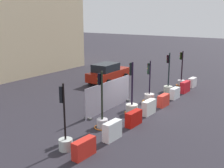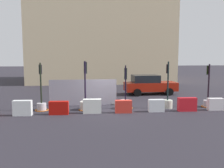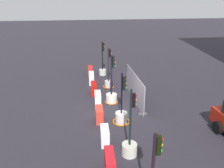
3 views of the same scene
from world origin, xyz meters
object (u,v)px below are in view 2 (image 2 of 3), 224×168
(construction_barrier_2, at_px, (59,108))
(construction_barrier_6, at_px, (187,104))
(traffic_light_5, at_px, (208,100))
(construction_barrier_1, at_px, (23,108))
(construction_barrier_5, at_px, (156,106))
(traffic_light_1, at_px, (41,102))
(traffic_light_4, at_px, (167,100))
(construction_barrier_7, at_px, (215,104))
(construction_barrier_3, at_px, (92,106))
(traffic_light_3, at_px, (125,102))
(construction_barrier_4, at_px, (123,106))
(car_red_compact, at_px, (149,85))
(traffic_light_2, at_px, (85,102))

(construction_barrier_2, xyz_separation_m, construction_barrier_6, (7.92, 0.02, 0.03))
(traffic_light_5, relative_size, construction_barrier_6, 2.47)
(construction_barrier_1, bearing_deg, construction_barrier_5, 0.69)
(traffic_light_1, bearing_deg, traffic_light_4, -1.33)
(construction_barrier_1, xyz_separation_m, construction_barrier_5, (8.02, 0.10, -0.06))
(construction_barrier_7, bearing_deg, construction_barrier_1, -179.35)
(construction_barrier_2, height_order, construction_barrier_3, construction_barrier_3)
(construction_barrier_1, height_order, construction_barrier_5, construction_barrier_1)
(traffic_light_1, bearing_deg, construction_barrier_1, -125.15)
(construction_barrier_1, distance_m, construction_barrier_6, 10.00)
(traffic_light_4, height_order, construction_barrier_5, traffic_light_4)
(traffic_light_3, height_order, construction_barrier_6, traffic_light_3)
(construction_barrier_2, distance_m, construction_barrier_6, 7.92)
(construction_barrier_4, relative_size, construction_barrier_5, 1.04)
(construction_barrier_4, relative_size, car_red_compact, 0.22)
(traffic_light_3, distance_m, car_red_compact, 6.37)
(construction_barrier_1, relative_size, construction_barrier_5, 1.09)
(construction_barrier_1, relative_size, construction_barrier_6, 0.92)
(traffic_light_2, distance_m, construction_barrier_7, 8.32)
(construction_barrier_5, distance_m, construction_barrier_6, 1.97)
(traffic_light_1, height_order, construction_barrier_1, traffic_light_1)
(construction_barrier_1, bearing_deg, construction_barrier_6, 0.30)
(construction_barrier_4, bearing_deg, construction_barrier_1, -179.58)
(traffic_light_1, distance_m, construction_barrier_3, 3.37)
(construction_barrier_5, bearing_deg, construction_barrier_2, -179.34)
(traffic_light_2, bearing_deg, construction_barrier_3, -66.40)
(construction_barrier_2, height_order, construction_barrier_7, construction_barrier_2)
(construction_barrier_1, height_order, construction_barrier_6, construction_barrier_1)
(construction_barrier_4, xyz_separation_m, construction_barrier_7, (5.96, 0.09, -0.00))
(construction_barrier_2, height_order, construction_barrier_5, construction_barrier_2)
(traffic_light_5, xyz_separation_m, construction_barrier_5, (-3.88, -0.99, -0.12))
(construction_barrier_4, relative_size, construction_barrier_7, 1.03)
(traffic_light_5, distance_m, car_red_compact, 6.26)
(construction_barrier_2, relative_size, car_red_compact, 0.25)
(construction_barrier_1, distance_m, car_red_compact, 11.54)
(traffic_light_1, bearing_deg, traffic_light_5, -0.79)
(construction_barrier_3, bearing_deg, construction_barrier_4, -2.62)
(traffic_light_5, bearing_deg, construction_barrier_5, -165.64)
(traffic_light_5, distance_m, construction_barrier_5, 4.00)
(construction_barrier_5, distance_m, construction_barrier_7, 3.89)
(traffic_light_5, bearing_deg, construction_barrier_1, -174.77)
(traffic_light_2, bearing_deg, car_red_compact, 45.23)
(construction_barrier_3, height_order, construction_barrier_5, construction_barrier_3)
(traffic_light_1, distance_m, construction_barrier_4, 5.22)
(construction_barrier_5, bearing_deg, traffic_light_2, 167.54)
(construction_barrier_1, distance_m, construction_barrier_5, 8.02)
(construction_barrier_2, height_order, construction_barrier_4, construction_barrier_2)
(traffic_light_5, distance_m, construction_barrier_7, 0.96)
(traffic_light_2, height_order, construction_barrier_5, traffic_light_2)
(traffic_light_4, distance_m, car_red_compact, 5.75)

